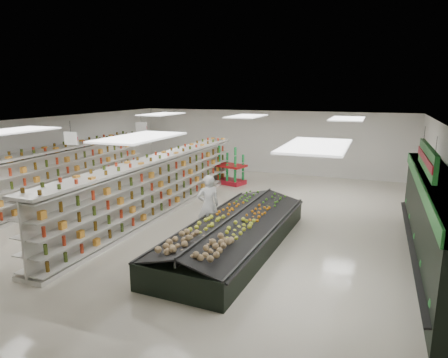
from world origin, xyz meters
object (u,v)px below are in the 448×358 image
at_px(shopper_background, 180,171).
at_px(soda_endcap, 231,167).
at_px(shopper_main, 208,206).
at_px(gondola_center, 159,187).
at_px(gondola_left, 48,180).
at_px(produce_island, 235,232).

bearing_deg(shopper_background, soda_endcap, -16.92).
bearing_deg(shopper_main, gondola_center, -68.28).
relative_size(gondola_left, shopper_main, 6.63).
bearing_deg(shopper_background, gondola_left, 173.81).
relative_size(soda_endcap, shopper_background, 1.08).
distance_m(gondola_left, shopper_background, 5.35).
bearing_deg(gondola_center, shopper_background, 105.84).
relative_size(gondola_center, produce_island, 1.77).
xyz_separation_m(gondola_center, produce_island, (3.52, -2.05, -0.48)).
xyz_separation_m(gondola_center, shopper_main, (2.49, -1.45, 0.00)).
bearing_deg(soda_endcap, shopper_background, -139.76).
bearing_deg(gondola_center, produce_island, -29.57).
height_order(gondola_center, soda_endcap, gondola_center).
distance_m(gondola_left, gondola_center, 4.36).
relative_size(gondola_left, shopper_background, 8.14).
bearing_deg(gondola_left, soda_endcap, 44.76).
height_order(gondola_left, soda_endcap, gondola_left).
xyz_separation_m(soda_endcap, shopper_background, (-1.80, -1.53, -0.03)).
xyz_separation_m(gondola_left, shopper_main, (6.80, -0.79, -0.05)).
bearing_deg(shopper_main, produce_island, 111.60).
bearing_deg(gondola_center, soda_endcap, 80.94).
bearing_deg(shopper_background, gondola_center, -131.94).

